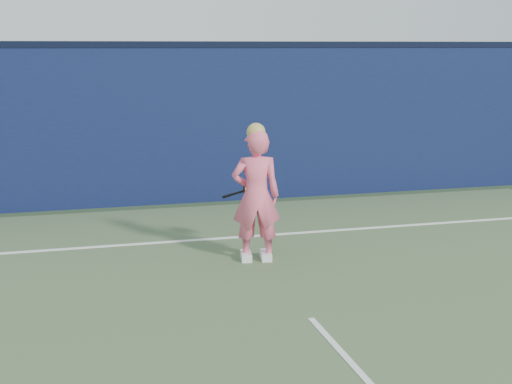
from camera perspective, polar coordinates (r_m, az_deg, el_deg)
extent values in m
plane|color=#293E26|center=(5.99, 7.63, -13.51)|extent=(80.00, 80.00, 0.00)
cube|color=#0D193A|center=(11.76, -4.34, 5.34)|extent=(24.00, 0.40, 2.50)
cube|color=black|center=(11.69, -4.44, 11.69)|extent=(24.00, 0.42, 0.10)
imported|color=#FC6284|center=(8.42, 0.00, -0.33)|extent=(0.63, 0.46, 1.58)
sphere|color=tan|center=(8.30, 0.00, 4.80)|extent=(0.22, 0.22, 0.22)
cube|color=white|center=(8.62, 0.80, -5.11)|extent=(0.16, 0.30, 0.10)
cube|color=white|center=(8.59, -0.80, -5.16)|extent=(0.16, 0.30, 0.10)
torus|color=black|center=(8.85, -0.17, 0.27)|extent=(0.29, 0.08, 0.29)
torus|color=yellow|center=(8.85, -0.17, 0.27)|extent=(0.24, 0.06, 0.24)
cylinder|color=beige|center=(8.85, -0.17, 0.27)|extent=(0.24, 0.05, 0.24)
cylinder|color=black|center=(8.86, -1.57, -0.09)|extent=(0.26, 0.05, 0.10)
cylinder|color=black|center=(8.87, -2.36, -0.33)|extent=(0.12, 0.04, 0.06)
cube|color=white|center=(9.58, -1.48, -3.63)|extent=(11.00, 0.08, 0.01)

